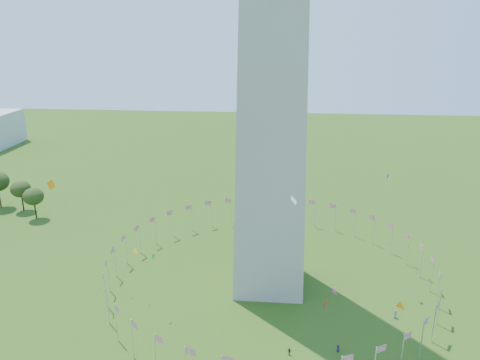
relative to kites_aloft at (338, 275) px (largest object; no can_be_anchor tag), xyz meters
The scene contains 2 objects.
flag_ring 34.14m from the kites_aloft, 115.61° to the left, with size 80.24×80.24×9.00m.
kites_aloft is the anchor object (origin of this frame).
Camera 1 is at (2.34, -55.42, 62.69)m, focal length 35.00 mm.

